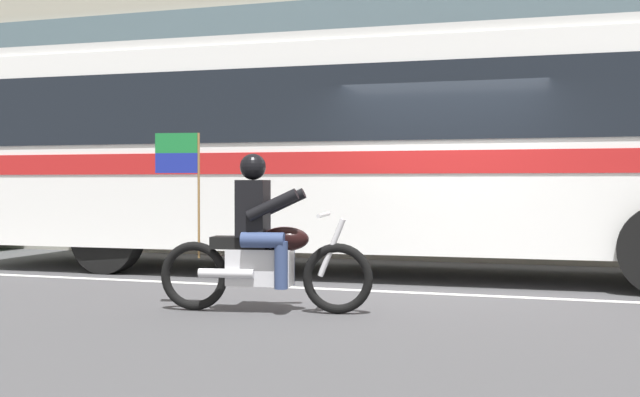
% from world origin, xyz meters
% --- Properties ---
extents(ground_plane, '(60.00, 60.00, 0.00)m').
position_xyz_m(ground_plane, '(0.00, 0.00, 0.00)').
color(ground_plane, '#3D3D3F').
extents(sidewalk_curb, '(28.00, 3.80, 0.15)m').
position_xyz_m(sidewalk_curb, '(0.00, 5.10, 0.07)').
color(sidewalk_curb, gray).
rests_on(sidewalk_curb, ground_plane).
extents(lane_center_stripe, '(26.60, 0.14, 0.01)m').
position_xyz_m(lane_center_stripe, '(0.00, -0.60, 0.00)').
color(lane_center_stripe, silver).
rests_on(lane_center_stripe, ground_plane).
extents(transit_bus, '(12.47, 2.94, 3.22)m').
position_xyz_m(transit_bus, '(-0.90, 1.19, 1.88)').
color(transit_bus, white).
rests_on(transit_bus, ground_plane).
extents(motorcycle_with_rider, '(2.17, 0.73, 1.78)m').
position_xyz_m(motorcycle_with_rider, '(-1.35, -2.46, 0.67)').
color(motorcycle_with_rider, black).
rests_on(motorcycle_with_rider, ground_plane).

